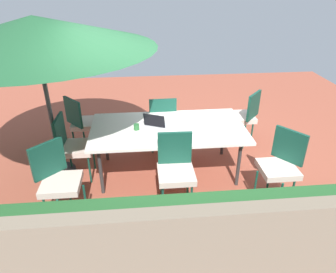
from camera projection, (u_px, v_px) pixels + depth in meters
The scene contains 13 objects.
ground_plane at pixel (168, 172), 4.86m from camera, with size 10.00×10.00×0.02m, color #9E4C38.
hedge_row at pixel (192, 265), 2.73m from camera, with size 6.30×0.79×0.96m, color #235628.
dining_table at pixel (168, 130), 4.52m from camera, with size 2.22×1.17×0.77m.
patio_umbrella at pixel (35, 33), 3.84m from camera, with size 3.05×3.05×2.30m.
chair_south at pixel (162, 120), 5.23m from camera, with size 0.46×0.47×0.98m.
chair_north at pixel (176, 167), 3.96m from camera, with size 0.46×0.47×0.98m.
chair_northwest at pixel (281, 163), 4.05m from camera, with size 0.58×0.58×0.98m.
chair_northeast at pixel (58, 178), 3.77m from camera, with size 0.59×0.59×0.98m.
chair_southeast at pixel (83, 121), 5.19m from camera, with size 0.59×0.58×0.98m.
chair_southwest at pixel (244, 115), 5.42m from camera, with size 0.59×0.59×0.98m.
chair_east at pixel (72, 144), 4.50m from camera, with size 0.47×0.46×0.98m.
laptop at pixel (156, 123), 4.51m from camera, with size 0.39×0.36×0.21m.
cup at pixel (136, 127), 4.41m from camera, with size 0.08×0.08×0.08m, color #286B33.
Camera 1 is at (0.39, 4.01, 2.77)m, focal length 33.28 mm.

